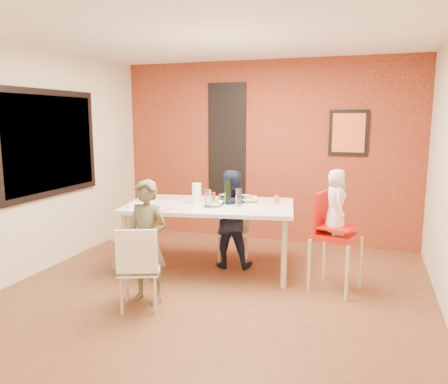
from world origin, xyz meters
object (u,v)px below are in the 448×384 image
(chair_near, at_px, (139,265))
(chair_far, at_px, (234,224))
(chair_left, at_px, (136,232))
(high_chair, at_px, (332,232))
(toddler, at_px, (336,202))
(paper_towel_roll, at_px, (197,194))
(child_far, at_px, (229,219))
(dining_table, at_px, (210,210))
(wine_bottle, at_px, (228,192))
(child_near, at_px, (147,242))

(chair_near, xyz_separation_m, chair_far, (0.41, 1.76, 0.01))
(chair_left, relative_size, high_chair, 0.81)
(chair_left, distance_m, toddler, 2.39)
(chair_far, relative_size, paper_towel_roll, 3.48)
(child_far, height_order, paper_towel_roll, child_far)
(toddler, bearing_deg, dining_table, 66.69)
(paper_towel_roll, bearing_deg, chair_left, -158.66)
(chair_far, relative_size, wine_bottle, 2.91)
(chair_left, xyz_separation_m, wine_bottle, (1.06, 0.37, 0.49))
(child_near, height_order, wine_bottle, child_near)
(high_chair, relative_size, child_far, 0.87)
(chair_left, relative_size, child_near, 0.69)
(paper_towel_roll, bearing_deg, child_near, -96.15)
(chair_near, height_order, child_near, child_near)
(chair_far, height_order, wine_bottle, wine_bottle)
(dining_table, relative_size, wine_bottle, 7.27)
(child_far, distance_m, paper_towel_roll, 0.54)
(dining_table, height_order, wine_bottle, wine_bottle)
(chair_left, xyz_separation_m, child_near, (0.58, -0.78, 0.14))
(dining_table, xyz_separation_m, chair_near, (-0.24, -1.31, -0.29))
(child_far, bearing_deg, chair_far, -95.63)
(chair_left, height_order, child_far, child_far)
(chair_near, height_order, wine_bottle, wine_bottle)
(toddler, bearing_deg, chair_left, 76.31)
(chair_far, xyz_separation_m, wine_bottle, (0.04, -0.39, 0.50))
(child_far, distance_m, wine_bottle, 0.40)
(chair_near, distance_m, high_chair, 2.07)
(chair_near, relative_size, chair_left, 0.97)
(chair_near, xyz_separation_m, child_far, (0.42, 1.52, 0.14))
(child_far, bearing_deg, child_near, 61.38)
(paper_towel_roll, bearing_deg, chair_far, 56.38)
(child_near, xyz_separation_m, paper_towel_roll, (0.11, 1.05, 0.33))
(dining_table, height_order, paper_towel_roll, paper_towel_roll)
(chair_near, xyz_separation_m, child_near, (-0.03, 0.23, 0.16))
(dining_table, distance_m, high_chair, 1.47)
(high_chair, distance_m, wine_bottle, 1.31)
(chair_far, bearing_deg, child_near, -117.58)
(chair_far, bearing_deg, dining_table, -121.98)
(chair_far, xyz_separation_m, chair_left, (-1.01, -0.75, 0.00))
(chair_far, distance_m, child_near, 1.60)
(chair_far, xyz_separation_m, high_chair, (1.29, -0.59, 0.16))
(chair_far, bearing_deg, wine_bottle, -95.66)
(chair_near, height_order, chair_far, chair_far)
(chair_left, bearing_deg, high_chair, 112.07)
(dining_table, xyz_separation_m, toddler, (1.49, -0.16, 0.22))
(chair_left, bearing_deg, chair_far, 144.66)
(chair_far, relative_size, toddler, 1.25)
(child_near, distance_m, wine_bottle, 1.29)
(chair_left, relative_size, toddler, 1.25)
(dining_table, distance_m, wine_bottle, 0.31)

